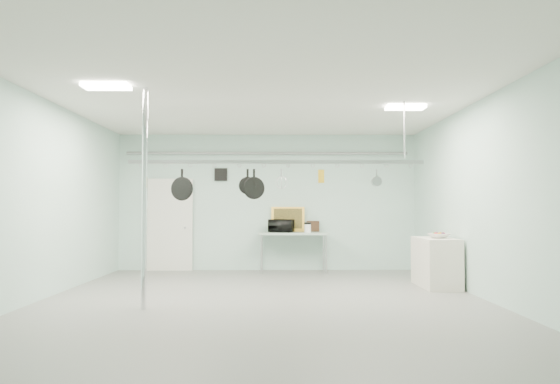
{
  "coord_description": "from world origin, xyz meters",
  "views": [
    {
      "loc": [
        0.18,
        -7.79,
        1.43
      ],
      "look_at": [
        0.27,
        1.0,
        1.73
      ],
      "focal_mm": 32.0,
      "sensor_mm": 36.0,
      "label": 1
    }
  ],
  "objects_px": {
    "prep_table": "(293,235)",
    "microwave": "(281,226)",
    "chrome_pole": "(145,197)",
    "fruit_bowl": "(439,236)",
    "skillet_mid": "(248,181)",
    "pot_rack": "(276,160)",
    "side_cabinet": "(436,262)",
    "coffee_canister": "(308,228)",
    "skillet_left": "(182,185)",
    "skillet_right": "(254,184)"
  },
  "relations": [
    {
      "from": "chrome_pole",
      "to": "side_cabinet",
      "type": "relative_size",
      "value": 2.67
    },
    {
      "from": "fruit_bowl",
      "to": "prep_table",
      "type": "bearing_deg",
      "value": 138.34
    },
    {
      "from": "skillet_left",
      "to": "skillet_right",
      "type": "bearing_deg",
      "value": 15.7
    },
    {
      "from": "prep_table",
      "to": "skillet_right",
      "type": "bearing_deg",
      "value": -103.0
    },
    {
      "from": "skillet_left",
      "to": "skillet_mid",
      "type": "bearing_deg",
      "value": 15.7
    },
    {
      "from": "side_cabinet",
      "to": "coffee_canister",
      "type": "relative_size",
      "value": 6.45
    },
    {
      "from": "fruit_bowl",
      "to": "coffee_canister",
      "type": "bearing_deg",
      "value": 135.78
    },
    {
      "from": "pot_rack",
      "to": "microwave",
      "type": "xyz_separation_m",
      "value": [
        0.13,
        3.33,
        -1.18
      ]
    },
    {
      "from": "skillet_left",
      "to": "fruit_bowl",
      "type": "bearing_deg",
      "value": 28.25
    },
    {
      "from": "prep_table",
      "to": "fruit_bowl",
      "type": "bearing_deg",
      "value": -41.66
    },
    {
      "from": "prep_table",
      "to": "microwave",
      "type": "xyz_separation_m",
      "value": [
        -0.27,
        0.03,
        0.22
      ]
    },
    {
      "from": "side_cabinet",
      "to": "chrome_pole",
      "type": "bearing_deg",
      "value": -157.59
    },
    {
      "from": "microwave",
      "to": "skillet_left",
      "type": "relative_size",
      "value": 1.01
    },
    {
      "from": "pot_rack",
      "to": "prep_table",
      "type": "bearing_deg",
      "value": 83.09
    },
    {
      "from": "side_cabinet",
      "to": "microwave",
      "type": "xyz_separation_m",
      "value": [
        -2.82,
        2.23,
        0.6
      ]
    },
    {
      "from": "side_cabinet",
      "to": "skillet_mid",
      "type": "distance_m",
      "value": 3.87
    },
    {
      "from": "skillet_mid",
      "to": "coffee_canister",
      "type": "bearing_deg",
      "value": 72.22
    },
    {
      "from": "microwave",
      "to": "skillet_left",
      "type": "bearing_deg",
      "value": 81.85
    },
    {
      "from": "pot_rack",
      "to": "microwave",
      "type": "bearing_deg",
      "value": 87.78
    },
    {
      "from": "pot_rack",
      "to": "side_cabinet",
      "type": "bearing_deg",
      "value": 20.45
    },
    {
      "from": "prep_table",
      "to": "microwave",
      "type": "bearing_deg",
      "value": 174.07
    },
    {
      "from": "skillet_left",
      "to": "pot_rack",
      "type": "bearing_deg",
      "value": 15.7
    },
    {
      "from": "microwave",
      "to": "coffee_canister",
      "type": "height_order",
      "value": "microwave"
    },
    {
      "from": "side_cabinet",
      "to": "microwave",
      "type": "distance_m",
      "value": 3.64
    },
    {
      "from": "fruit_bowl",
      "to": "skillet_mid",
      "type": "relative_size",
      "value": 0.93
    },
    {
      "from": "prep_table",
      "to": "microwave",
      "type": "height_order",
      "value": "microwave"
    },
    {
      "from": "chrome_pole",
      "to": "microwave",
      "type": "relative_size",
      "value": 6.05
    },
    {
      "from": "chrome_pole",
      "to": "prep_table",
      "type": "xyz_separation_m",
      "value": [
        2.3,
        4.2,
        -0.77
      ]
    },
    {
      "from": "pot_rack",
      "to": "coffee_canister",
      "type": "distance_m",
      "value": 3.51
    },
    {
      "from": "skillet_mid",
      "to": "skillet_right",
      "type": "distance_m",
      "value": 0.12
    },
    {
      "from": "coffee_canister",
      "to": "skillet_left",
      "type": "xyz_separation_m",
      "value": [
        -2.25,
        -3.2,
        0.82
      ]
    },
    {
      "from": "pot_rack",
      "to": "microwave",
      "type": "relative_size",
      "value": 9.07
    },
    {
      "from": "microwave",
      "to": "chrome_pole",
      "type": "bearing_deg",
      "value": 82.73
    },
    {
      "from": "side_cabinet",
      "to": "skillet_right",
      "type": "height_order",
      "value": "skillet_right"
    },
    {
      "from": "pot_rack",
      "to": "fruit_bowl",
      "type": "xyz_separation_m",
      "value": [
        2.98,
        1.0,
        -1.28
      ]
    },
    {
      "from": "prep_table",
      "to": "coffee_canister",
      "type": "xyz_separation_m",
      "value": [
        0.32,
        -0.1,
        0.17
      ]
    },
    {
      "from": "chrome_pole",
      "to": "pot_rack",
      "type": "distance_m",
      "value": 2.19
    },
    {
      "from": "skillet_right",
      "to": "chrome_pole",
      "type": "bearing_deg",
      "value": -168.71
    },
    {
      "from": "chrome_pole",
      "to": "skillet_mid",
      "type": "relative_size",
      "value": 8.12
    },
    {
      "from": "microwave",
      "to": "skillet_mid",
      "type": "relative_size",
      "value": 1.34
    },
    {
      "from": "chrome_pole",
      "to": "skillet_left",
      "type": "bearing_deg",
      "value": 67.73
    },
    {
      "from": "chrome_pole",
      "to": "side_cabinet",
      "type": "height_order",
      "value": "chrome_pole"
    },
    {
      "from": "skillet_left",
      "to": "skillet_mid",
      "type": "distance_m",
      "value": 1.07
    },
    {
      "from": "coffee_canister",
      "to": "pot_rack",
      "type": "bearing_deg",
      "value": -102.7
    },
    {
      "from": "chrome_pole",
      "to": "skillet_mid",
      "type": "bearing_deg",
      "value": 32.1
    },
    {
      "from": "coffee_canister",
      "to": "skillet_mid",
      "type": "distance_m",
      "value": 3.53
    },
    {
      "from": "coffee_canister",
      "to": "skillet_left",
      "type": "height_order",
      "value": "skillet_left"
    },
    {
      "from": "pot_rack",
      "to": "skillet_left",
      "type": "bearing_deg",
      "value": 180.0
    },
    {
      "from": "prep_table",
      "to": "coffee_canister",
      "type": "height_order",
      "value": "coffee_canister"
    },
    {
      "from": "chrome_pole",
      "to": "microwave",
      "type": "bearing_deg",
      "value": 64.37
    }
  ]
}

